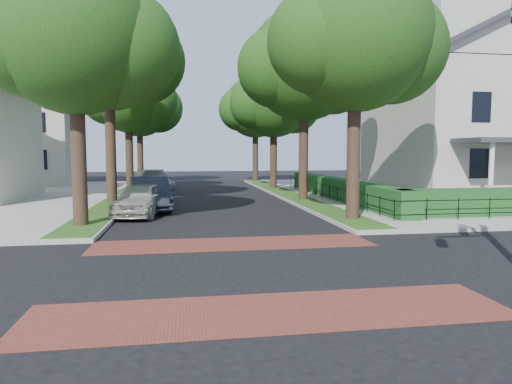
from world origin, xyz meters
TOP-DOWN VIEW (x-y plane):
  - ground at (0.00, 0.00)m, footprint 120.00×120.00m
  - sidewalk_ne at (19.50, 19.00)m, footprint 30.00×30.00m
  - crosswalk_far at (0.00, 3.20)m, footprint 9.00×2.20m
  - crosswalk_near at (0.00, -3.20)m, footprint 9.00×2.20m
  - grass_strip_ne at (5.40, 19.10)m, footprint 1.60×29.80m
  - grass_strip_nw at (-5.40, 19.10)m, footprint 1.60×29.80m
  - tree_right_near at (5.60, 7.24)m, footprint 7.75×6.67m
  - tree_right_mid at (5.61, 15.25)m, footprint 8.25×7.09m
  - tree_right_far at (5.60, 24.22)m, footprint 7.25×6.23m
  - tree_right_back at (5.60, 33.23)m, footprint 7.50×6.45m
  - tree_left_near at (-5.40, 7.23)m, footprint 7.50×6.45m
  - tree_left_mid at (-5.39, 15.24)m, footprint 8.00×6.88m
  - tree_left_far at (-5.40, 24.22)m, footprint 7.00×6.02m
  - tree_left_back at (-5.40, 33.24)m, footprint 7.75×6.66m
  - hedge_main_road at (7.70, 15.00)m, footprint 1.00×18.00m
  - fence_main_road at (6.90, 15.00)m, footprint 0.06×18.00m
  - house_victorian at (17.51, 15.92)m, footprint 13.00×13.05m
  - house_left_far at (-15.49, 31.99)m, footprint 10.00×9.00m
  - parked_car_front at (-3.53, 10.31)m, footprint 2.60×4.84m
  - parked_car_middle at (-3.26, 12.30)m, footprint 2.53×5.40m
  - parked_car_rear at (-3.60, 22.05)m, footprint 3.26×6.10m

SIDE VIEW (x-z plane):
  - ground at x=0.00m, z-range 0.00..0.00m
  - crosswalk_far at x=0.00m, z-range 0.00..0.01m
  - crosswalk_near at x=0.00m, z-range 0.00..0.01m
  - sidewalk_ne at x=19.50m, z-range 0.00..0.15m
  - grass_strip_ne at x=5.40m, z-range 0.15..0.17m
  - grass_strip_nw at x=-5.40m, z-range 0.15..0.17m
  - fence_main_road at x=6.90m, z-range 0.15..1.05m
  - hedge_main_road at x=7.70m, z-range 0.15..1.35m
  - parked_car_front at x=-3.53m, z-range 0.00..1.56m
  - parked_car_rear at x=-3.60m, z-range 0.00..1.68m
  - parked_car_middle at x=-3.26m, z-range 0.00..1.71m
  - house_left_far at x=-15.49m, z-range -0.03..10.11m
  - house_victorian at x=17.51m, z-range -0.22..12.26m
  - tree_right_far at x=5.60m, z-range 2.04..11.78m
  - tree_left_far at x=-5.40m, z-range 2.19..12.05m
  - tree_right_back at x=5.60m, z-range 2.17..12.37m
  - tree_left_near at x=-5.40m, z-range 2.17..12.37m
  - tree_left_back at x=-5.40m, z-range 2.19..12.63m
  - tree_right_near at x=5.60m, z-range 2.30..12.96m
  - tree_right_mid at x=5.61m, z-range 2.38..13.60m
  - tree_left_mid at x=-5.39m, z-range 2.60..14.08m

